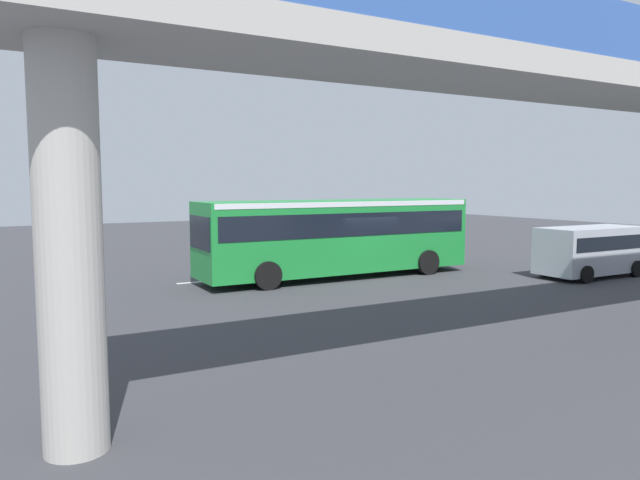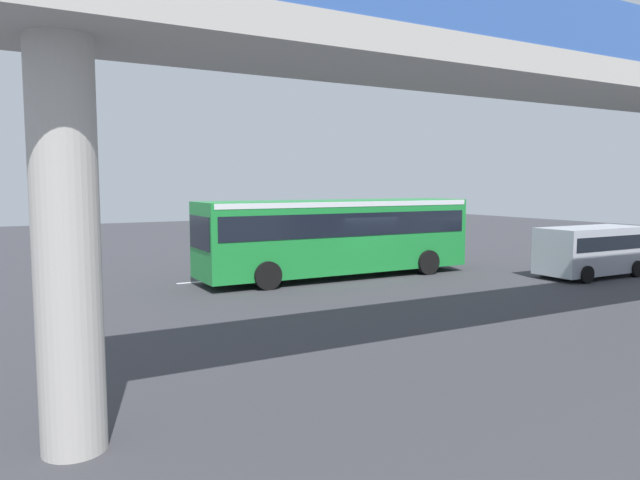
# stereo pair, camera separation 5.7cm
# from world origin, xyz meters

# --- Properties ---
(ground) EXTENTS (80.00, 80.00, 0.00)m
(ground) POSITION_xyz_m (0.00, 0.00, 0.00)
(ground) COLOR #38383D
(city_bus) EXTENTS (11.54, 2.85, 3.15)m
(city_bus) POSITION_xyz_m (0.80, -0.54, 1.88)
(city_bus) COLOR #1E8C38
(city_bus) RESTS_ON ground
(parked_van) EXTENTS (4.80, 2.17, 2.05)m
(parked_van) POSITION_xyz_m (-8.39, 4.44, 1.18)
(parked_van) COLOR #B7BCC6
(parked_van) RESTS_ON ground
(bicycle_blue) EXTENTS (1.77, 0.44, 0.96)m
(bicycle_blue) POSITION_xyz_m (-12.67, 2.66, 0.37)
(bicycle_blue) COLOR black
(bicycle_blue) RESTS_ON ground
(traffic_sign) EXTENTS (0.08, 0.60, 2.80)m
(traffic_sign) POSITION_xyz_m (2.30, -2.86, 1.89)
(traffic_sign) COLOR slate
(traffic_sign) RESTS_ON ground
(lane_dash_leftmost) EXTENTS (2.00, 0.20, 0.01)m
(lane_dash_leftmost) POSITION_xyz_m (-6.00, -2.13, 0.00)
(lane_dash_leftmost) COLOR silver
(lane_dash_leftmost) RESTS_ON ground
(lane_dash_left) EXTENTS (2.00, 0.20, 0.01)m
(lane_dash_left) POSITION_xyz_m (-2.00, -2.13, 0.00)
(lane_dash_left) COLOR silver
(lane_dash_left) RESTS_ON ground
(lane_dash_centre) EXTENTS (2.00, 0.20, 0.01)m
(lane_dash_centre) POSITION_xyz_m (2.00, -2.13, 0.00)
(lane_dash_centre) COLOR silver
(lane_dash_centre) RESTS_ON ground
(lane_dash_right) EXTENTS (2.00, 0.20, 0.01)m
(lane_dash_right) POSITION_xyz_m (6.00, -2.13, 0.00)
(lane_dash_right) COLOR silver
(lane_dash_right) RESTS_ON ground
(pedestrian_overpass) EXTENTS (26.09, 2.60, 7.36)m
(pedestrian_overpass) POSITION_xyz_m (0.00, 11.07, 5.48)
(pedestrian_overpass) COLOR #B2ADA5
(pedestrian_overpass) RESTS_ON ground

